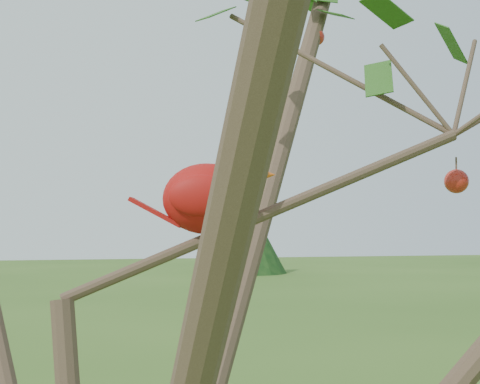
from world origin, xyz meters
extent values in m
sphere|color=#AC2317|center=(0.58, 0.09, 2.13)|extent=(0.04, 0.04, 0.04)
sphere|color=#AC2317|center=(0.51, 0.60, 2.49)|extent=(0.04, 0.04, 0.04)
ellipsoid|color=#A70E0E|center=(0.16, 0.08, 2.10)|extent=(0.15, 0.13, 0.11)
sphere|color=#A70E0E|center=(0.22, 0.07, 2.14)|extent=(0.08, 0.08, 0.06)
cone|color=#A70E0E|center=(0.21, 0.07, 2.17)|extent=(0.05, 0.04, 0.05)
cone|color=#D85914|center=(0.25, 0.06, 2.13)|extent=(0.03, 0.03, 0.02)
ellipsoid|color=black|center=(0.24, 0.06, 2.13)|extent=(0.02, 0.04, 0.03)
cube|color=#A70E0E|center=(0.09, 0.10, 2.08)|extent=(0.08, 0.05, 0.05)
ellipsoid|color=#A70E0E|center=(0.16, 0.12, 2.10)|extent=(0.10, 0.05, 0.06)
ellipsoid|color=#A70E0E|center=(0.14, 0.04, 2.10)|extent=(0.10, 0.05, 0.06)
cylinder|color=#3C2D20|center=(6.97, 27.67, 1.39)|extent=(0.42, 0.42, 2.79)
cone|color=black|center=(6.97, 27.67, 1.51)|extent=(3.25, 3.25, 3.02)
camera|label=1|loc=(-0.04, -1.00, 2.06)|focal=55.00mm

